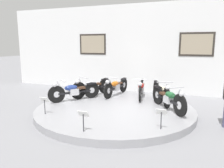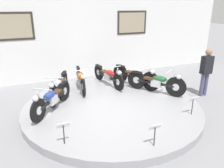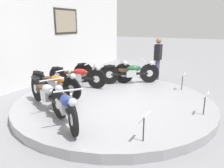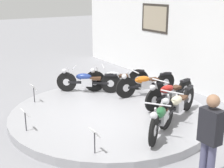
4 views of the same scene
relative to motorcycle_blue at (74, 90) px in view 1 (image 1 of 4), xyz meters
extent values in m
plane|color=gray|center=(1.67, -0.24, -0.57)|extent=(60.00, 60.00, 0.00)
cylinder|color=#99999E|center=(1.67, -0.24, -0.47)|extent=(5.09, 5.09, 0.20)
cube|color=white|center=(1.67, 3.30, 1.44)|extent=(14.00, 0.20, 4.03)
cube|color=#2D2823|center=(-0.73, 3.19, 1.64)|extent=(1.40, 0.02, 1.00)
cube|color=tan|center=(-0.73, 3.18, 1.64)|extent=(1.24, 0.02, 0.84)
cube|color=#2D2823|center=(4.07, 3.19, 1.64)|extent=(1.40, 0.02, 1.00)
cube|color=tan|center=(4.07, 3.18, 1.64)|extent=(1.24, 0.02, 0.84)
cylinder|color=black|center=(-0.39, -0.49, -0.07)|extent=(0.42, 0.51, 0.61)
cylinder|color=silver|center=(-0.39, -0.49, -0.07)|extent=(0.18, 0.21, 0.21)
cylinder|color=black|center=(0.45, 0.56, -0.07)|extent=(0.42, 0.51, 0.61)
cylinder|color=silver|center=(0.45, 0.56, -0.07)|extent=(0.18, 0.21, 0.21)
cube|color=black|center=(0.03, 0.03, -0.07)|extent=(0.83, 1.01, 0.07)
cube|color=silver|center=(0.00, 0.00, -0.05)|extent=(0.36, 0.37, 0.24)
ellipsoid|color=navy|center=(-0.06, -0.08, 0.11)|extent=(0.47, 0.51, 0.20)
cube|color=#472D1E|center=(0.17, 0.21, 0.07)|extent=(0.36, 0.37, 0.07)
cube|color=black|center=(0.45, 0.56, 0.19)|extent=(0.30, 0.34, 0.06)
cylinder|color=silver|center=(-0.30, -0.38, 0.13)|extent=(0.19, 0.22, 0.54)
cylinder|color=silver|center=(-0.23, -0.29, 0.39)|extent=(0.44, 0.36, 0.03)
sphere|color=silver|center=(-0.43, -0.54, 0.27)|extent=(0.15, 0.15, 0.15)
cylinder|color=black|center=(0.07, 0.23, -0.05)|extent=(0.32, 0.61, 0.65)
cylinder|color=silver|center=(0.07, 0.23, -0.05)|extent=(0.15, 0.23, 0.23)
cylinder|color=black|center=(0.63, 1.46, -0.05)|extent=(0.32, 0.61, 0.65)
cylinder|color=silver|center=(0.63, 1.46, -0.05)|extent=(0.15, 0.23, 0.23)
cube|color=black|center=(0.35, 0.85, -0.05)|extent=(0.59, 1.16, 0.07)
cube|color=silver|center=(0.33, 0.81, -0.03)|extent=(0.32, 0.37, 0.24)
ellipsoid|color=#B2B5BA|center=(0.29, 0.72, 0.13)|extent=(0.40, 0.53, 0.20)
cube|color=#472D1E|center=(0.44, 1.05, 0.09)|extent=(0.32, 0.37, 0.07)
cube|color=black|center=(0.63, 1.46, 0.23)|extent=(0.24, 0.37, 0.06)
cylinder|color=silver|center=(0.13, 0.37, 0.15)|extent=(0.15, 0.25, 0.54)
cylinder|color=silver|center=(0.18, 0.47, 0.41)|extent=(0.50, 0.26, 0.03)
sphere|color=silver|center=(0.04, 0.18, 0.29)|extent=(0.15, 0.15, 0.15)
cylinder|color=black|center=(1.08, 0.68, -0.06)|extent=(0.14, 0.62, 0.62)
cylinder|color=silver|center=(1.08, 0.68, -0.06)|extent=(0.09, 0.22, 0.22)
cylinder|color=black|center=(1.26, 2.01, -0.06)|extent=(0.14, 0.62, 0.62)
cylinder|color=silver|center=(1.26, 2.01, -0.06)|extent=(0.09, 0.22, 0.22)
cube|color=black|center=(1.17, 1.35, -0.06)|extent=(0.24, 1.24, 0.07)
cube|color=silver|center=(1.16, 1.31, -0.04)|extent=(0.24, 0.34, 0.24)
ellipsoid|color=#D16619|center=(1.15, 1.21, 0.12)|extent=(0.28, 0.51, 0.20)
cube|color=#472D1E|center=(1.20, 1.56, 0.08)|extent=(0.24, 0.34, 0.07)
cube|color=black|center=(1.26, 2.01, 0.20)|extent=(0.15, 0.37, 0.06)
cylinder|color=silver|center=(1.10, 0.82, 0.14)|extent=(0.08, 0.25, 0.54)
cylinder|color=silver|center=(1.11, 0.93, 0.40)|extent=(0.54, 0.11, 0.03)
sphere|color=silver|center=(1.07, 0.62, 0.28)|extent=(0.15, 0.15, 0.15)
cylinder|color=black|center=(2.29, 0.68, -0.07)|extent=(0.15, 0.60, 0.60)
cylinder|color=silver|center=(2.29, 0.68, -0.07)|extent=(0.10, 0.22, 0.21)
cylinder|color=black|center=(2.07, 2.01, -0.07)|extent=(0.15, 0.60, 0.60)
cylinder|color=silver|center=(2.07, 2.01, -0.07)|extent=(0.10, 0.22, 0.21)
cube|color=black|center=(2.18, 1.35, -0.07)|extent=(0.27, 1.24, 0.07)
cube|color=silver|center=(2.18, 1.31, -0.05)|extent=(0.25, 0.35, 0.24)
ellipsoid|color=red|center=(2.20, 1.21, 0.11)|extent=(0.30, 0.51, 0.20)
cube|color=#472D1E|center=(2.14, 1.56, 0.07)|extent=(0.25, 0.35, 0.07)
cube|color=black|center=(2.07, 2.01, 0.18)|extent=(0.16, 0.37, 0.06)
cylinder|color=silver|center=(2.27, 0.83, 0.13)|extent=(0.08, 0.25, 0.54)
cylinder|color=silver|center=(2.25, 0.93, 0.39)|extent=(0.54, 0.12, 0.03)
sphere|color=silver|center=(2.30, 0.62, 0.27)|extent=(0.15, 0.15, 0.15)
cylinder|color=black|center=(3.27, 0.23, -0.04)|extent=(0.31, 0.63, 0.67)
cylinder|color=silver|center=(3.27, 0.23, -0.04)|extent=(0.15, 0.24, 0.23)
cylinder|color=black|center=(2.73, 1.47, -0.04)|extent=(0.31, 0.63, 0.67)
cylinder|color=silver|center=(2.73, 1.47, -0.04)|extent=(0.15, 0.24, 0.23)
cube|color=black|center=(3.00, 0.85, -0.04)|extent=(0.56, 1.17, 0.07)
cube|color=silver|center=(3.01, 0.81, -0.02)|extent=(0.31, 0.37, 0.24)
ellipsoid|color=beige|center=(3.05, 0.72, 0.14)|extent=(0.39, 0.53, 0.20)
cube|color=#472D1E|center=(2.91, 1.05, 0.10)|extent=(0.31, 0.37, 0.07)
cube|color=black|center=(2.73, 1.47, 0.24)|extent=(0.23, 0.37, 0.06)
cylinder|color=silver|center=(3.21, 0.36, 0.16)|extent=(0.14, 0.25, 0.54)
cylinder|color=silver|center=(3.16, 0.46, 0.42)|extent=(0.51, 0.24, 0.03)
sphere|color=silver|center=(3.29, 0.17, 0.30)|extent=(0.15, 0.15, 0.15)
cylinder|color=black|center=(3.71, -0.51, -0.05)|extent=(0.42, 0.56, 0.65)
cylinder|color=silver|center=(3.71, -0.51, -0.05)|extent=(0.19, 0.22, 0.23)
cylinder|color=black|center=(2.93, 0.58, -0.05)|extent=(0.42, 0.56, 0.65)
cylinder|color=silver|center=(2.93, 0.58, -0.05)|extent=(0.19, 0.22, 0.23)
cube|color=black|center=(3.32, 0.03, -0.05)|extent=(0.78, 1.05, 0.07)
cube|color=silver|center=(3.34, 0.00, -0.03)|extent=(0.35, 0.38, 0.24)
ellipsoid|color=#1E562D|center=(3.40, -0.08, 0.13)|extent=(0.46, 0.52, 0.20)
cube|color=#472D1E|center=(3.19, 0.21, 0.09)|extent=(0.35, 0.38, 0.07)
cube|color=black|center=(2.93, 0.58, 0.23)|extent=(0.29, 0.35, 0.06)
cylinder|color=silver|center=(3.63, -0.39, 0.15)|extent=(0.18, 0.23, 0.54)
cylinder|color=silver|center=(3.56, -0.31, 0.41)|extent=(0.46, 0.34, 0.03)
sphere|color=silver|center=(3.75, -0.56, 0.29)|extent=(0.15, 0.15, 0.15)
cylinder|color=#333338|center=(-0.01, -1.66, -0.16)|extent=(0.02, 0.02, 0.42)
cube|color=white|center=(-0.01, -1.66, 0.06)|extent=(0.26, 0.11, 0.15)
cylinder|color=#333338|center=(1.67, -2.44, -0.16)|extent=(0.02, 0.02, 0.42)
cube|color=white|center=(1.67, -2.44, 0.06)|extent=(0.26, 0.11, 0.15)
cylinder|color=#333338|center=(3.35, -1.66, -0.16)|extent=(0.02, 0.02, 0.42)
cube|color=white|center=(3.35, -1.66, 0.06)|extent=(0.26, 0.11, 0.15)
camera|label=1|loc=(3.99, -6.75, 1.65)|focal=35.00mm
camera|label=2|loc=(-0.60, -5.60, 2.34)|focal=35.00mm
camera|label=3|loc=(-3.18, -2.73, 1.55)|focal=35.00mm
camera|label=4|loc=(8.00, -4.26, 2.62)|focal=50.00mm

